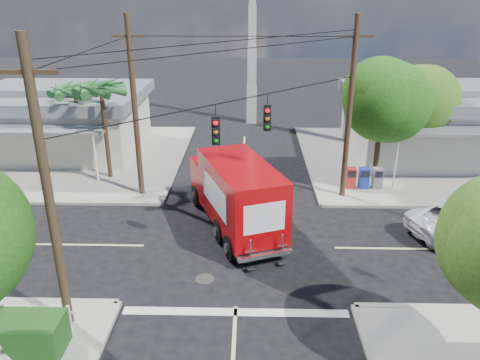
{
  "coord_description": "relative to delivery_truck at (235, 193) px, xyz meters",
  "views": [
    {
      "loc": [
        0.46,
        -17.05,
        9.88
      ],
      "look_at": [
        0.0,
        2.0,
        2.2
      ],
      "focal_mm": 35.0,
      "sensor_mm": 36.0,
      "label": 1
    }
  ],
  "objects": [
    {
      "name": "palm_nw_back",
      "position": [
        -9.3,
        7.21,
        3.03
      ],
      "size": [
        3.01,
        3.08,
        5.19
      ],
      "color": "#422D1C",
      "rests_on": "sidewalk_nw"
    },
    {
      "name": "vending_boxes",
      "position": [
        6.7,
        4.41,
        -0.95
      ],
      "size": [
        1.9,
        0.5,
        1.1
      ],
      "color": "#AA251B",
      "rests_on": "sidewalk_ne"
    },
    {
      "name": "utility_poles",
      "position": [
        -1.39,
        -0.18,
        3.03
      ],
      "size": [
        12.0,
        10.68,
        9.0
      ],
      "color": "#473321",
      "rests_on": "ground"
    },
    {
      "name": "ground",
      "position": [
        0.2,
        -1.79,
        -1.64
      ],
      "size": [
        120.0,
        120.0,
        0.0
      ],
      "primitive_type": "plane",
      "color": "black",
      "rests_on": "ground"
    },
    {
      "name": "building_ne",
      "position": [
        12.7,
        10.18,
        0.68
      ],
      "size": [
        11.8,
        10.2,
        4.5
      ],
      "color": "silver",
      "rests_on": "sidewalk_ne"
    },
    {
      "name": "sidewalk_ne",
      "position": [
        11.08,
        9.09,
        -1.57
      ],
      "size": [
        14.12,
        14.12,
        0.14
      ],
      "color": "#9D978D",
      "rests_on": "ground"
    },
    {
      "name": "radio_tower",
      "position": [
        0.7,
        18.21,
        4.0
      ],
      "size": [
        0.8,
        0.8,
        17.0
      ],
      "color": "silver",
      "rests_on": "ground"
    },
    {
      "name": "tree_ne_back",
      "position": [
        10.01,
        7.17,
        2.54
      ],
      "size": [
        3.77,
        3.66,
        5.82
      ],
      "color": "#422D1C",
      "rests_on": "sidewalk_ne"
    },
    {
      "name": "road_markings",
      "position": [
        0.2,
        -3.26,
        -1.64
      ],
      "size": [
        32.0,
        32.0,
        0.01
      ],
      "color": "beige",
      "rests_on": "ground"
    },
    {
      "name": "palm_nw_front",
      "position": [
        -7.3,
        5.71,
        3.4
      ],
      "size": [
        3.01,
        3.08,
        5.59
      ],
      "color": "#422D1C",
      "rests_on": "sidewalk_nw"
    },
    {
      "name": "delivery_truck",
      "position": [
        0.0,
        0.0,
        0.0
      ],
      "size": [
        4.68,
        7.76,
        3.24
      ],
      "color": "black",
      "rests_on": "ground"
    },
    {
      "name": "building_nw",
      "position": [
        -11.8,
        10.68,
        0.58
      ],
      "size": [
        10.8,
        10.2,
        4.3
      ],
      "color": "beige",
      "rests_on": "sidewalk_nw"
    },
    {
      "name": "sidewalk_nw",
      "position": [
        -10.68,
        9.09,
        -1.57
      ],
      "size": [
        14.12,
        14.12,
        0.14
      ],
      "color": "#9D978D",
      "rests_on": "ground"
    },
    {
      "name": "parked_car",
      "position": [
        9.99,
        -0.5,
        -0.93
      ],
      "size": [
        5.59,
        3.79,
        1.42
      ],
      "primitive_type": "imported",
      "rotation": [
        0.0,
        0.0,
        1.88
      ],
      "color": "silver",
      "rests_on": "ground"
    },
    {
      "name": "tree_ne_front",
      "position": [
        7.41,
        4.97,
        3.12
      ],
      "size": [
        4.21,
        4.14,
        6.66
      ],
      "color": "#422D1C",
      "rests_on": "sidewalk_ne"
    }
  ]
}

